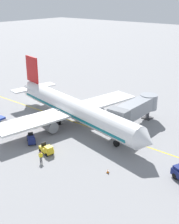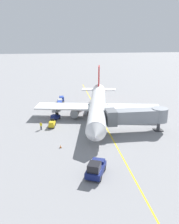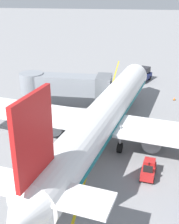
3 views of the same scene
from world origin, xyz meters
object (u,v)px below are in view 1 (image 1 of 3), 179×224
object	(u,v)px
baggage_tug_lead	(47,149)
baggage_cart_second_in_train	(0,120)
jet_bridge	(135,109)
baggage_tug_spare	(31,139)
parked_airliner	(73,109)
ground_crew_wing_walker	(41,156)
safety_cone_nose_left	(108,171)
baggage_tug_trailing	(33,120)
baggage_cart_front	(7,125)

from	to	relation	value
baggage_tug_lead	baggage_cart_second_in_train	bearing A→B (deg)	-97.57
jet_bridge	baggage_tug_spare	xyz separation A→B (m)	(16.68, -9.48, -2.74)
parked_airliner	ground_crew_wing_walker	xyz separation A→B (m)	(13.17, 5.54, -2.23)
parked_airliner	baggage_cart_second_in_train	bearing A→B (deg)	-50.31
baggage_cart_second_in_train	safety_cone_nose_left	bearing A→B (deg)	89.16
ground_crew_wing_walker	safety_cone_nose_left	xyz separation A→B (m)	(-3.91, 9.21, -0.66)
baggage_tug_spare	ground_crew_wing_walker	world-z (taller)	ground_crew_wing_walker
jet_bridge	baggage_tug_lead	distance (m)	18.32
baggage_cart_second_in_train	ground_crew_wing_walker	bearing A→B (deg)	75.22
jet_bridge	baggage_cart_second_in_train	size ratio (longest dim) A/B	4.42
baggage_cart_second_in_train	ground_crew_wing_walker	xyz separation A→B (m)	(4.29, 16.24, 0.00)
baggage_cart_second_in_train	baggage_tug_trailing	bearing A→B (deg)	131.41
baggage_cart_front	ground_crew_wing_walker	bearing A→B (deg)	74.12
safety_cone_nose_left	baggage_cart_second_in_train	bearing A→B (deg)	-90.84
parked_airliner	baggage_cart_front	world-z (taller)	parked_airliner
baggage_tug_lead	ground_crew_wing_walker	xyz separation A→B (m)	(2.30, 1.26, 0.24)
ground_crew_wing_walker	parked_airliner	bearing A→B (deg)	-157.21
parked_airliner	ground_crew_wing_walker	world-z (taller)	parked_airliner
baggage_tug_spare	jet_bridge	bearing A→B (deg)	150.38
baggage_tug_spare	baggage_cart_front	xyz separation A→B (m)	(-0.79, -7.63, 0.24)
parked_airliner	baggage_tug_trailing	bearing A→B (deg)	-51.67
baggage_tug_trailing	baggage_cart_front	world-z (taller)	baggage_tug_trailing
parked_airliner	ground_crew_wing_walker	size ratio (longest dim) A/B	21.99
baggage_cart_front	ground_crew_wing_walker	distance (m)	13.89
baggage_tug_trailing	ground_crew_wing_walker	distance (m)	14.32
ground_crew_wing_walker	baggage_cart_second_in_train	bearing A→B (deg)	-104.78
ground_crew_wing_walker	jet_bridge	bearing A→B (deg)	169.19
parked_airliner	jet_bridge	size ratio (longest dim) A/B	2.85
baggage_tug_trailing	jet_bridge	bearing A→B (deg)	126.39
baggage_tug_lead	baggage_tug_spare	xyz separation A→B (m)	(-0.72, -4.46, 0.00)
baggage_tug_spare	ground_crew_wing_walker	bearing A→B (deg)	62.23
ground_crew_wing_walker	baggage_tug_trailing	bearing A→B (deg)	-125.71
parked_airliner	baggage_tug_lead	xyz separation A→B (m)	(10.88, 4.27, -2.47)
jet_bridge	baggage_cart_second_in_train	distance (m)	25.37
jet_bridge	ground_crew_wing_walker	bearing A→B (deg)	-10.81
baggage_tug_lead	baggage_tug_spare	world-z (taller)	same
safety_cone_nose_left	baggage_tug_trailing	bearing A→B (deg)	-102.03
baggage_tug_spare	baggage_cart_front	size ratio (longest dim) A/B	0.93
baggage_tug_trailing	ground_crew_wing_walker	size ratio (longest dim) A/B	1.57
baggage_tug_lead	ground_crew_wing_walker	world-z (taller)	ground_crew_wing_walker
parked_airliner	safety_cone_nose_left	xyz separation A→B (m)	(9.26, 14.75, -2.90)
baggage_tug_lead	baggage_cart_front	bearing A→B (deg)	-97.09
parked_airliner	baggage_cart_front	xyz separation A→B (m)	(9.37, -7.82, -2.24)
parked_airliner	baggage_tug_spare	xyz separation A→B (m)	(10.16, -0.19, -2.47)
baggage_cart_second_in_train	baggage_tug_spare	bearing A→B (deg)	83.11
baggage_cart_front	safety_cone_nose_left	world-z (taller)	baggage_cart_front
baggage_tug_trailing	ground_crew_wing_walker	world-z (taller)	ground_crew_wing_walker
ground_crew_wing_walker	baggage_tug_lead	bearing A→B (deg)	-151.18
baggage_tug_lead	ground_crew_wing_walker	bearing A→B (deg)	28.82
parked_airliner	baggage_cart_front	size ratio (longest dim) A/B	12.61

